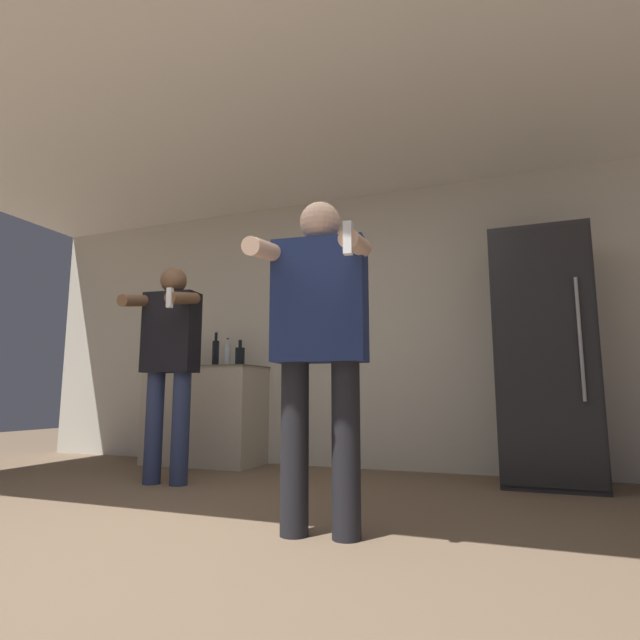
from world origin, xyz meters
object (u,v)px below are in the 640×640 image
bottle_brown_liquor (227,355)px  person_woman_foreground (319,333)px  bottle_green_wine (216,352)px  refrigerator (543,357)px  bottle_amber_bourbon (171,355)px  person_man_side (170,355)px  bottle_clear_vodka (185,354)px  bottle_dark_rum (240,356)px

bottle_brown_liquor → person_woman_foreground: (1.64, -1.86, -0.08)m
bottle_green_wine → refrigerator: bearing=-0.6°
person_woman_foreground → bottle_amber_bourbon: bearing=140.8°
person_woman_foreground → bottle_brown_liquor: bearing=131.4°
bottle_green_wine → bottle_amber_bourbon: bottle_green_wine is taller
person_man_side → refrigerator: bearing=19.7°
refrigerator → person_woman_foreground: size_ratio=1.16×
bottle_clear_vodka → bottle_green_wine: size_ratio=0.96×
bottle_amber_bourbon → person_woman_foreground: size_ratio=0.19×
bottle_dark_rum → person_man_side: person_man_side is taller
person_woman_foreground → person_man_side: bearing=150.4°
bottle_brown_liquor → bottle_amber_bourbon: (-0.64, 0.00, 0.01)m
bottle_dark_rum → bottle_clear_vodka: bearing=180.0°
bottle_clear_vodka → bottle_dark_rum: (0.62, 0.00, -0.03)m
bottle_dark_rum → bottle_brown_liquor: bearing=180.0°
bottle_green_wine → person_woman_foreground: bearing=-46.4°
bottle_amber_bourbon → bottle_dark_rum: bearing=0.0°
bottle_brown_liquor → person_man_side: bearing=-84.9°
bottle_clear_vodka → person_man_side: size_ratio=0.20×
bottle_brown_liquor → bottle_amber_bourbon: size_ratio=0.89×
bottle_green_wine → bottle_amber_bourbon: (-0.51, 0.00, -0.02)m
bottle_clear_vodka → bottle_amber_bourbon: (-0.16, 0.00, -0.01)m
person_man_side → bottle_clear_vodka: bearing=120.1°
bottle_clear_vodka → person_woman_foreground: 2.83m
bottle_clear_vodka → refrigerator: bearing=-0.5°
bottle_amber_bourbon → person_woman_foreground: (2.28, -1.86, -0.09)m
bottle_dark_rum → bottle_amber_bourbon: bearing=180.0°
bottle_brown_liquor → bottle_green_wine: size_ratio=0.78×
refrigerator → bottle_dark_rum: 2.61m
refrigerator → person_man_side: 2.82m
bottle_dark_rum → person_woman_foreground: (1.50, -1.86, -0.06)m
person_woman_foreground → bottle_clear_vodka: bearing=138.7°
bottle_brown_liquor → person_man_side: size_ratio=0.16×
bottle_brown_liquor → refrigerator: bearing=-0.6°
bottle_amber_bourbon → bottle_dark_rum: (0.78, 0.00, -0.03)m
bottle_dark_rum → bottle_green_wine: bearing=180.0°
bottle_brown_liquor → bottle_green_wine: bottle_green_wine is taller
bottle_clear_vodka → person_man_side: bearing=-59.9°
bottle_brown_liquor → bottle_dark_rum: bearing=0.0°
bottle_clear_vodka → person_woman_foreground: (2.12, -1.86, -0.10)m
person_man_side → bottle_dark_rum: bearing=87.2°
refrigerator → person_woman_foreground: 2.14m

